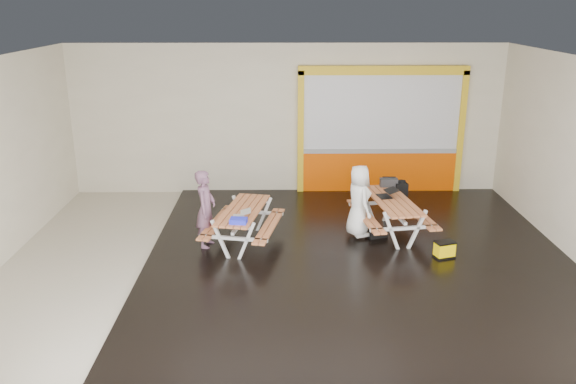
{
  "coord_description": "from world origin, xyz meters",
  "views": [
    {
      "loc": [
        -0.12,
        -9.51,
        4.4
      ],
      "look_at": [
        0.0,
        0.9,
        1.0
      ],
      "focal_mm": 36.66,
      "sensor_mm": 36.0,
      "label": 1
    }
  ],
  "objects_px": {
    "picnic_table_left": "(243,218)",
    "fluke_bag": "(444,250)",
    "laptop_right": "(387,194)",
    "toolbox": "(389,182)",
    "dark_case": "(376,233)",
    "person_left": "(206,209)",
    "backpack": "(401,190)",
    "laptop_left": "(241,215)",
    "person_right": "(359,201)",
    "blue_pouch": "(238,221)",
    "picnic_table_right": "(392,208)"
  },
  "relations": [
    {
      "from": "dark_case",
      "to": "blue_pouch",
      "type": "bearing_deg",
      "value": -158.42
    },
    {
      "from": "person_left",
      "to": "backpack",
      "type": "height_order",
      "value": "person_left"
    },
    {
      "from": "toolbox",
      "to": "dark_case",
      "type": "xyz_separation_m",
      "value": [
        -0.37,
        -0.97,
        -0.73
      ]
    },
    {
      "from": "person_right",
      "to": "laptop_right",
      "type": "bearing_deg",
      "value": -78.35
    },
    {
      "from": "toolbox",
      "to": "backpack",
      "type": "bearing_deg",
      "value": -19.08
    },
    {
      "from": "picnic_table_left",
      "to": "dark_case",
      "type": "distance_m",
      "value": 2.6
    },
    {
      "from": "picnic_table_left",
      "to": "laptop_right",
      "type": "distance_m",
      "value": 2.84
    },
    {
      "from": "blue_pouch",
      "to": "dark_case",
      "type": "bearing_deg",
      "value": 21.58
    },
    {
      "from": "person_left",
      "to": "laptop_right",
      "type": "distance_m",
      "value": 3.51
    },
    {
      "from": "laptop_left",
      "to": "blue_pouch",
      "type": "xyz_separation_m",
      "value": [
        -0.03,
        -0.28,
        -0.0
      ]
    },
    {
      "from": "laptop_right",
      "to": "backpack",
      "type": "xyz_separation_m",
      "value": [
        0.4,
        0.58,
        -0.11
      ]
    },
    {
      "from": "dark_case",
      "to": "laptop_left",
      "type": "bearing_deg",
      "value": -163.8
    },
    {
      "from": "picnic_table_left",
      "to": "laptop_right",
      "type": "bearing_deg",
      "value": 12.47
    },
    {
      "from": "picnic_table_right",
      "to": "person_right",
      "type": "relative_size",
      "value": 1.5
    },
    {
      "from": "picnic_table_left",
      "to": "person_right",
      "type": "relative_size",
      "value": 1.46
    },
    {
      "from": "person_right",
      "to": "laptop_right",
      "type": "height_order",
      "value": "person_right"
    },
    {
      "from": "laptop_right",
      "to": "toolbox",
      "type": "height_order",
      "value": "toolbox"
    },
    {
      "from": "blue_pouch",
      "to": "toolbox",
      "type": "distance_m",
      "value": 3.56
    },
    {
      "from": "picnic_table_right",
      "to": "laptop_left",
      "type": "height_order",
      "value": "laptop_left"
    },
    {
      "from": "person_left",
      "to": "dark_case",
      "type": "distance_m",
      "value": 3.31
    },
    {
      "from": "picnic_table_left",
      "to": "backpack",
      "type": "distance_m",
      "value": 3.39
    },
    {
      "from": "dark_case",
      "to": "toolbox",
      "type": "bearing_deg",
      "value": 68.81
    },
    {
      "from": "picnic_table_left",
      "to": "laptop_left",
      "type": "relative_size",
      "value": 6.06
    },
    {
      "from": "toolbox",
      "to": "dark_case",
      "type": "bearing_deg",
      "value": -111.19
    },
    {
      "from": "person_left",
      "to": "blue_pouch",
      "type": "height_order",
      "value": "person_left"
    },
    {
      "from": "picnic_table_left",
      "to": "backpack",
      "type": "height_order",
      "value": "backpack"
    },
    {
      "from": "picnic_table_left",
      "to": "blue_pouch",
      "type": "xyz_separation_m",
      "value": [
        -0.03,
        -0.71,
        0.21
      ]
    },
    {
      "from": "person_left",
      "to": "dark_case",
      "type": "height_order",
      "value": "person_left"
    },
    {
      "from": "toolbox",
      "to": "picnic_table_right",
      "type": "bearing_deg",
      "value": -95.32
    },
    {
      "from": "picnic_table_left",
      "to": "picnic_table_right",
      "type": "relative_size",
      "value": 0.98
    },
    {
      "from": "picnic_table_right",
      "to": "dark_case",
      "type": "bearing_deg",
      "value": -157.41
    },
    {
      "from": "blue_pouch",
      "to": "toolbox",
      "type": "xyz_separation_m",
      "value": [
        2.95,
        1.99,
        0.07
      ]
    },
    {
      "from": "picnic_table_left",
      "to": "blue_pouch",
      "type": "relative_size",
      "value": 6.98
    },
    {
      "from": "person_right",
      "to": "fluke_bag",
      "type": "xyz_separation_m",
      "value": [
        1.43,
        -0.95,
        -0.6
      ]
    },
    {
      "from": "toolbox",
      "to": "fluke_bag",
      "type": "xyz_separation_m",
      "value": [
        0.68,
        -1.95,
        -0.65
      ]
    },
    {
      "from": "toolbox",
      "to": "dark_case",
      "type": "relative_size",
      "value": 1.01
    },
    {
      "from": "laptop_left",
      "to": "fluke_bag",
      "type": "bearing_deg",
      "value": -3.92
    },
    {
      "from": "picnic_table_left",
      "to": "blue_pouch",
      "type": "distance_m",
      "value": 0.74
    },
    {
      "from": "blue_pouch",
      "to": "backpack",
      "type": "bearing_deg",
      "value": 30.68
    },
    {
      "from": "picnic_table_left",
      "to": "dark_case",
      "type": "height_order",
      "value": "picnic_table_left"
    },
    {
      "from": "laptop_right",
      "to": "toolbox",
      "type": "xyz_separation_m",
      "value": [
        0.15,
        0.67,
        0.03
      ]
    },
    {
      "from": "blue_pouch",
      "to": "toolbox",
      "type": "relative_size",
      "value": 0.79
    },
    {
      "from": "person_left",
      "to": "toolbox",
      "type": "xyz_separation_m",
      "value": [
        3.6,
        1.36,
        0.08
      ]
    },
    {
      "from": "laptop_left",
      "to": "blue_pouch",
      "type": "distance_m",
      "value": 0.28
    },
    {
      "from": "picnic_table_left",
      "to": "fluke_bag",
      "type": "distance_m",
      "value": 3.68
    },
    {
      "from": "picnic_table_right",
      "to": "backpack",
      "type": "relative_size",
      "value": 5.05
    },
    {
      "from": "picnic_table_left",
      "to": "toolbox",
      "type": "relative_size",
      "value": 5.49
    },
    {
      "from": "picnic_table_right",
      "to": "laptop_right",
      "type": "distance_m",
      "value": 0.3
    },
    {
      "from": "picnic_table_left",
      "to": "laptop_left",
      "type": "distance_m",
      "value": 0.48
    },
    {
      "from": "blue_pouch",
      "to": "laptop_right",
      "type": "bearing_deg",
      "value": 25.23
    }
  ]
}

